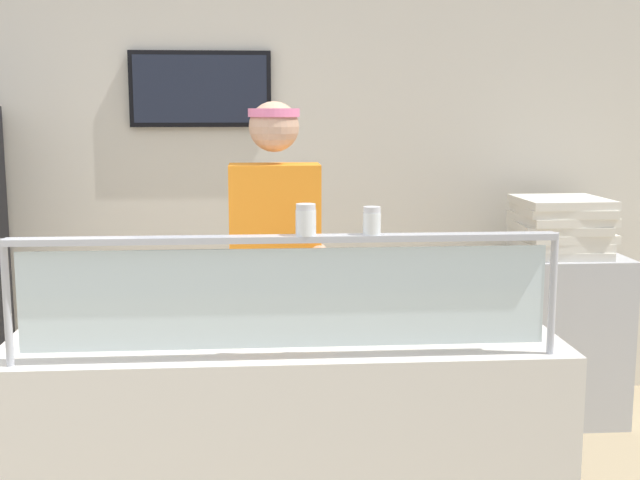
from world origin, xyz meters
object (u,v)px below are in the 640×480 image
(pizza_server, at_px, (266,320))
(pepper_flake_shaker, at_px, (372,223))
(pizza_tray, at_px, (277,325))
(parmesan_shaker, at_px, (306,222))
(pizza_box_stack, at_px, (560,226))
(worker_figure, at_px, (276,280))

(pizza_server, distance_m, pepper_flake_shaker, 0.62)
(pizza_tray, relative_size, pizza_server, 1.57)
(pizza_tray, xyz_separation_m, parmesan_shaker, (0.08, -0.36, 0.42))
(pizza_box_stack, bearing_deg, worker_figure, -149.98)
(pizza_server, height_order, pepper_flake_shaker, pepper_flake_shaker)
(pizza_tray, relative_size, pizza_box_stack, 0.87)
(parmesan_shaker, relative_size, pepper_flake_shaker, 1.12)
(pepper_flake_shaker, bearing_deg, pizza_box_stack, 54.99)
(parmesan_shaker, xyz_separation_m, pepper_flake_shaker, (0.20, 0.00, -0.00))
(pizza_box_stack, bearing_deg, pizza_tray, -136.65)
(pizza_box_stack, bearing_deg, pizza_server, -137.02)
(pizza_server, bearing_deg, worker_figure, 74.93)
(pizza_tray, height_order, parmesan_shaker, parmesan_shaker)
(pizza_tray, relative_size, worker_figure, 0.25)
(pepper_flake_shaker, distance_m, pizza_box_stack, 2.29)
(parmesan_shaker, height_order, pizza_box_stack, parmesan_shaker)
(parmesan_shaker, bearing_deg, worker_figure, 94.30)
(pizza_tray, distance_m, parmesan_shaker, 0.56)
(pizza_tray, distance_m, pizza_box_stack, 2.19)
(pizza_server, xyz_separation_m, pepper_flake_shaker, (0.33, -0.34, 0.39))
(pepper_flake_shaker, xyz_separation_m, pizza_box_stack, (1.31, 1.86, -0.29))
(pizza_tray, bearing_deg, pepper_flake_shaker, -51.74)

